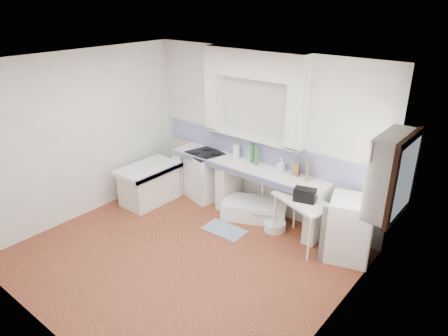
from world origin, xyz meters
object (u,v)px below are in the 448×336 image
Objects in this scene: stove at (206,176)px; sink at (255,210)px; fridge at (350,229)px; side_table at (301,222)px.

sink is at bearing 13.11° from stove.
fridge is (2.90, -0.13, 0.03)m from stove.
fridge is at bearing 12.27° from stove.
stove is 0.80× the size of sink.
side_table is (2.19, -0.26, -0.05)m from stove.
side_table is (1.02, -0.23, 0.25)m from sink.
stove is at bearing -166.30° from side_table.
stove is 2.21m from side_table.
stove is 1.21m from sink.
stove is 0.93× the size of fridge.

